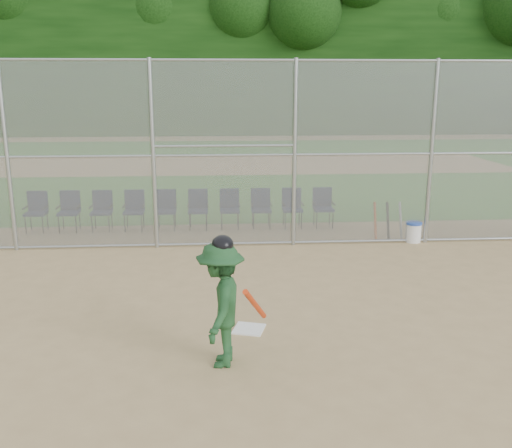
{
  "coord_description": "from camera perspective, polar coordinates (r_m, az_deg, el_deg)",
  "views": [
    {
      "loc": [
        -0.66,
        -7.11,
        3.46
      ],
      "look_at": [
        0.0,
        2.5,
        1.1
      ],
      "focal_mm": 40.0,
      "sensor_mm": 36.0,
      "label": 1
    }
  ],
  "objects": [
    {
      "name": "ground",
      "position": [
        7.94,
        1.27,
        -12.09
      ],
      "size": [
        100.0,
        100.0,
        0.0
      ],
      "primitive_type": "plane",
      "color": "tan",
      "rests_on": "ground"
    },
    {
      "name": "grass_strip",
      "position": [
        25.36,
        -2.42,
        5.94
      ],
      "size": [
        100.0,
        100.0,
        0.0
      ],
      "primitive_type": "plane",
      "color": "#2B691F",
      "rests_on": "ground"
    },
    {
      "name": "dirt_patch_far",
      "position": [
        25.36,
        -2.42,
        5.94
      ],
      "size": [
        24.0,
        24.0,
        0.0
      ],
      "primitive_type": "plane",
      "color": "tan",
      "rests_on": "ground"
    },
    {
      "name": "backstop_fence",
      "position": [
        12.21,
        -0.81,
        7.23
      ],
      "size": [
        16.09,
        0.09,
        4.0
      ],
      "color": "gray",
      "rests_on": "ground"
    },
    {
      "name": "treeline",
      "position": [
        27.19,
        -2.66,
        18.07
      ],
      "size": [
        81.0,
        60.0,
        11.0
      ],
      "color": "black",
      "rests_on": "ground"
    },
    {
      "name": "home_plate",
      "position": [
        8.41,
        -0.71,
        -10.45
      ],
      "size": [
        0.53,
        0.53,
        0.02
      ],
      "primitive_type": "cube",
      "rotation": [
        0.0,
        0.0,
        -0.29
      ],
      "color": "white",
      "rests_on": "ground"
    },
    {
      "name": "batter_at_plate",
      "position": [
        7.16,
        -3.52,
        -7.9
      ],
      "size": [
        0.94,
        1.29,
        1.69
      ],
      "color": "#1C4623",
      "rests_on": "ground"
    },
    {
      "name": "water_cooler",
      "position": [
        13.32,
        15.46,
        -0.76
      ],
      "size": [
        0.36,
        0.36,
        0.46
      ],
      "color": "white",
      "rests_on": "ground"
    },
    {
      "name": "spare_bats",
      "position": [
        13.5,
        13.05,
        0.36
      ],
      "size": [
        0.66,
        0.35,
        0.83
      ],
      "color": "#D84C14",
      "rests_on": "ground"
    },
    {
      "name": "chair_0",
      "position": [
        14.66,
        -21.17,
        1.1
      ],
      "size": [
        0.54,
        0.52,
        0.96
      ],
      "primitive_type": null,
      "color": "#101C3D",
      "rests_on": "ground"
    },
    {
      "name": "chair_1",
      "position": [
        14.45,
        -18.23,
        1.17
      ],
      "size": [
        0.54,
        0.52,
        0.96
      ],
      "primitive_type": null,
      "color": "#101C3D",
      "rests_on": "ground"
    },
    {
      "name": "chair_2",
      "position": [
        14.27,
        -15.21,
        1.23
      ],
      "size": [
        0.54,
        0.52,
        0.96
      ],
      "primitive_type": null,
      "color": "#101C3D",
      "rests_on": "ground"
    },
    {
      "name": "chair_3",
      "position": [
        14.14,
        -12.12,
        1.3
      ],
      "size": [
        0.54,
        0.52,
        0.96
      ],
      "primitive_type": null,
      "color": "#101C3D",
      "rests_on": "ground"
    },
    {
      "name": "chair_4",
      "position": [
        14.05,
        -8.99,
        1.36
      ],
      "size": [
        0.54,
        0.52,
        0.96
      ],
      "primitive_type": null,
      "color": "#101C3D",
      "rests_on": "ground"
    },
    {
      "name": "chair_5",
      "position": [
        14.0,
        -5.82,
        1.41
      ],
      "size": [
        0.54,
        0.52,
        0.96
      ],
      "primitive_type": null,
      "color": "#101C3D",
      "rests_on": "ground"
    },
    {
      "name": "chair_6",
      "position": [
        14.0,
        -2.64,
        1.47
      ],
      "size": [
        0.54,
        0.52,
        0.96
      ],
      "primitive_type": null,
      "color": "#101C3D",
      "rests_on": "ground"
    },
    {
      "name": "chair_7",
      "position": [
        14.04,
        0.53,
        1.51
      ],
      "size": [
        0.54,
        0.52,
        0.96
      ],
      "primitive_type": null,
      "color": "#101C3D",
      "rests_on": "ground"
    },
    {
      "name": "chair_8",
      "position": [
        14.12,
        3.67,
        1.56
      ],
      "size": [
        0.54,
        0.52,
        0.96
      ],
      "primitive_type": null,
      "color": "#101C3D",
      "rests_on": "ground"
    },
    {
      "name": "chair_9",
      "position": [
        14.24,
        6.77,
        1.59
      ],
      "size": [
        0.54,
        0.52,
        0.96
      ],
      "primitive_type": null,
      "color": "#101C3D",
      "rests_on": "ground"
    }
  ]
}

